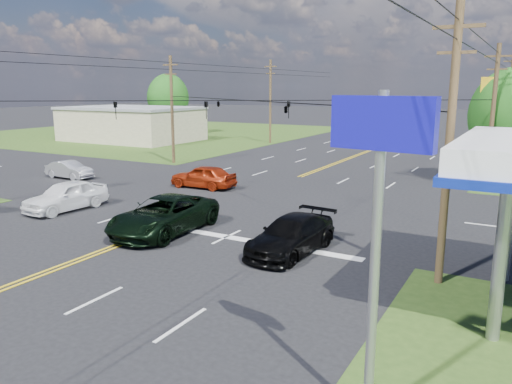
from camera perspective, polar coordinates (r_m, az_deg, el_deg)
The scene contains 20 objects.
ground at distance 31.56m, azimuth -0.94°, elevation -0.53°, with size 280.00×280.00×0.00m, color black.
grass_nw at distance 77.67m, azimuth -11.61°, elevation 6.67°, with size 46.00×48.00×0.03m, color #294616.
stop_bar at distance 22.45m, azimuth -0.10°, elevation -5.73°, with size 10.00×0.50×0.02m, color silver.
retail_nw at distance 66.76m, azimuth -14.01°, elevation 7.45°, with size 16.00×11.00×4.00m, color tan.
pole_se at distance 17.94m, azimuth 21.20°, elevation 5.05°, with size 1.60×0.28×9.50m.
pole_nw at distance 45.66m, azimuth -9.58°, elevation 9.39°, with size 1.60×0.28×9.50m.
pole_ne at distance 35.81m, azimuth 25.40°, elevation 7.76°, with size 1.60×0.28×9.50m.
pole_left_far at distance 61.65m, azimuth 1.65°, elevation 10.41°, with size 1.60×0.28×10.00m.
pole_right_far at distance 54.75m, azimuth 26.89°, elevation 8.95°, with size 1.60×0.28×10.00m.
span_wire_signals at distance 30.83m, azimuth -0.98°, elevation 10.41°, with size 26.00×18.00×1.13m.
power_lines at distance 29.16m, azimuth -3.04°, elevation 15.43°, with size 26.04×100.00×0.64m.
tree_right_a at distance 38.75m, azimuth 27.21°, elevation 7.76°, with size 5.70×5.70×8.18m.
tree_far_l at distance 75.47m, azimuth -10.02°, elevation 10.53°, with size 6.08×6.08×8.72m.
pickup_dkgreen at distance 24.04m, azimuth -10.48°, elevation -2.61°, with size 2.85×6.18×1.72m, color black.
suv_black at distance 20.93m, azimuth 4.07°, elevation -4.94°, with size 2.11×5.18×1.50m, color black.
pickup_white at distance 29.93m, azimuth -20.89°, elevation -0.40°, with size 1.95×4.86×1.65m, color white.
sedan_silver at distance 40.34m, azimuth -20.57°, elevation 2.40°, with size 1.40×4.00×1.32m, color #BAB9BE.
sedan_red at distance 34.41m, azimuth -6.04°, elevation 1.79°, with size 1.86×4.63×1.58m, color #95230A.
polesign_se at distance 9.60m, azimuth 13.94°, elevation 1.74°, with size 2.00×0.55×6.76m.
polesign_ne at distance 37.60m, azimuth 25.73°, elevation 9.23°, with size 2.09×0.61×7.54m.
Camera 1 is at (15.44, -14.67, 6.82)m, focal length 35.00 mm.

